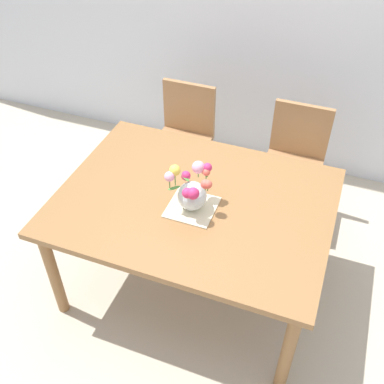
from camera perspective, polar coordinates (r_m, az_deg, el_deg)
name	(u,v)px	position (r m, az deg, el deg)	size (l,w,h in m)	color
ground_plane	(194,280)	(3.23, 0.26, -10.86)	(12.00, 12.00, 0.00)	#B7AD99
dining_table	(194,209)	(2.72, 0.30, -2.14)	(1.59, 1.19, 0.75)	olive
chair_left	(184,133)	(3.63, -0.98, 7.35)	(0.42, 0.42, 0.90)	#9E7047
chair_right	(295,157)	(3.46, 12.65, 4.29)	(0.42, 0.42, 0.90)	#9E7047
placemat	(192,207)	(2.61, 0.00, -1.90)	(0.27, 0.27, 0.01)	beige
flower_vase	(192,191)	(2.53, 0.00, 0.17)	(0.25, 0.25, 0.28)	silver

